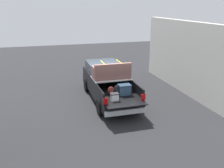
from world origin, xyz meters
TOP-DOWN VIEW (x-y plane):
  - ground_plane at (0.00, 0.00)m, footprint 40.00×40.00m
  - pickup_truck at (0.35, -0.00)m, footprint 6.05×2.06m
  - building_facade at (0.29, -4.70)m, footprint 8.96×0.36m

SIDE VIEW (x-z plane):
  - ground_plane at x=0.00m, z-range 0.00..0.00m
  - pickup_truck at x=0.35m, z-range -0.16..2.06m
  - building_facade at x=0.29m, z-range 0.00..4.12m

